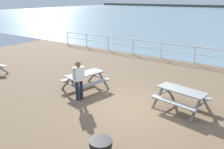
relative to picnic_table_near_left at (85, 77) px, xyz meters
name	(u,v)px	position (x,y,z in m)	size (l,w,h in m)	color
ground_plane	(135,109)	(2.83, -0.26, -0.68)	(30.00, 24.00, 0.20)	brown
seaward_railing	(195,51)	(2.83, 7.49, 0.18)	(23.07, 0.07, 1.08)	white
picnic_table_near_left	(85,77)	(0.00, 0.00, 0.00)	(1.84, 2.07, 0.80)	gray
picnic_table_mid_centre	(182,94)	(4.31, 0.63, 0.00)	(2.03, 1.80, 0.80)	gray
visitor	(79,78)	(0.58, -1.02, 0.36)	(0.34, 0.49, 1.66)	#1E2338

